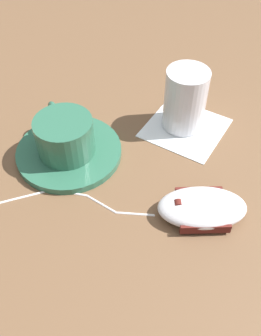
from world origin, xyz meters
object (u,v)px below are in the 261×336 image
computer_mouse (202,208)px  coffee_cup (64,135)px  saucer (69,152)px  drinking_glass (185,99)px

computer_mouse → coffee_cup: bearing=95.4°
saucer → drinking_glass: size_ratio=1.61×
saucer → drinking_glass: 0.19m
coffee_cup → computer_mouse: size_ratio=0.80×
coffee_cup → drinking_glass: 0.19m
coffee_cup → drinking_glass: drinking_glass is taller
saucer → coffee_cup: bearing=127.0°
saucer → drinking_glass: bearing=-33.2°
coffee_cup → drinking_glass: bearing=-33.4°
coffee_cup → computer_mouse: 0.22m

